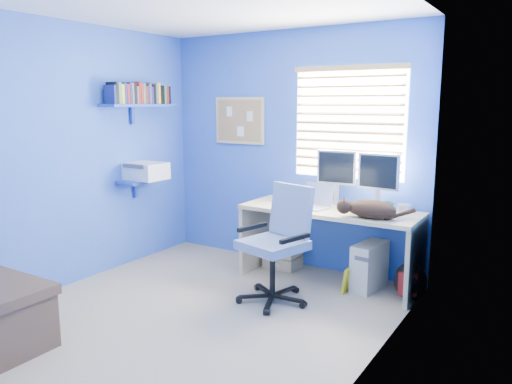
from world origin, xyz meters
The scene contains 22 objects.
floor centered at (0.00, 0.00, 0.00)m, with size 3.00×3.20×0.00m, color #AB9F8C.
ceiling centered at (0.00, 0.00, 2.50)m, with size 3.00×3.20×0.00m, color white.
wall_back centered at (0.00, 1.60, 1.25)m, with size 3.00×0.01×2.50m, color blue.
wall_front centered at (0.00, -1.60, 1.25)m, with size 3.00×0.01×2.50m, color blue.
wall_left centered at (-1.50, 0.00, 1.25)m, with size 0.01×3.20×2.50m, color blue.
wall_right centered at (1.50, 0.00, 1.25)m, with size 0.01×3.20×2.50m, color blue.
desk centered at (0.62, 1.26, 0.37)m, with size 1.72×0.65×0.74m, color tan.
laptop centered at (0.45, 1.19, 0.85)m, with size 0.33×0.26×0.22m, color silver.
monitor_left centered at (0.57, 1.52, 1.01)m, with size 0.40×0.12×0.54m, color silver.
monitor_right centered at (1.03, 1.44, 1.01)m, with size 0.40×0.12×0.54m, color silver.
phone centered at (-0.01, 1.35, 0.82)m, with size 0.09×0.11×0.17m, color black.
mug centered at (1.15, 1.37, 0.79)m, with size 0.10×0.09×0.10m, color #317248.
cd_spindle centered at (1.27, 1.50, 0.78)m, with size 0.13×0.13×0.07m, color silver.
cat centered at (1.09, 1.07, 0.82)m, with size 0.45×0.24×0.16m, color black.
tower_pc centered at (1.03, 1.27, 0.23)m, with size 0.19×0.44×0.45m, color beige.
drawer_boxes centered at (0.03, 1.38, 0.14)m, with size 0.35×0.28×0.27m, color tan.
yellow_book centered at (0.89, 1.07, 0.12)m, with size 0.03×0.17×0.24m, color yellow.
backpack centered at (1.43, 1.21, 0.17)m, with size 0.30×0.22×0.35m, color black.
office_chair centered at (0.41, 0.57, 0.38)m, with size 0.73×0.73×1.03m.
window_blinds centered at (0.65, 1.57, 1.55)m, with size 1.15×0.05×1.10m.
corkboard centered at (-0.65, 1.58, 1.55)m, with size 0.64×0.02×0.52m.
wall_shelves centered at (-1.35, 0.75, 1.43)m, with size 0.42×0.90×1.05m.
Camera 1 is at (2.51, -3.13, 1.75)m, focal length 35.00 mm.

